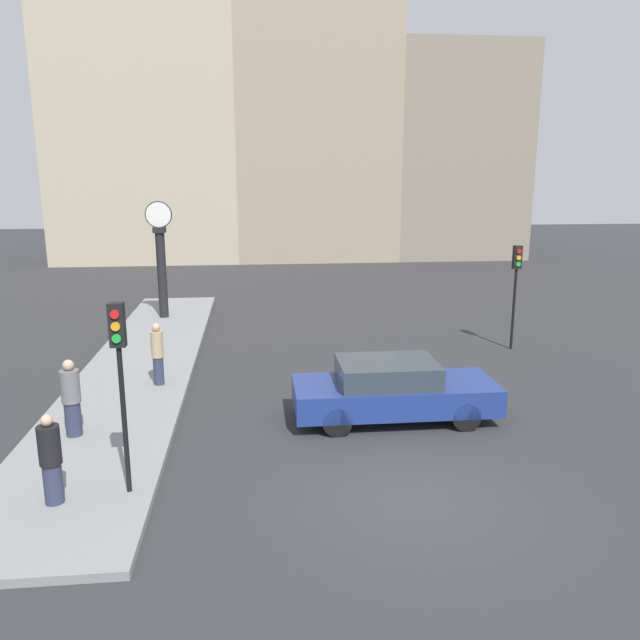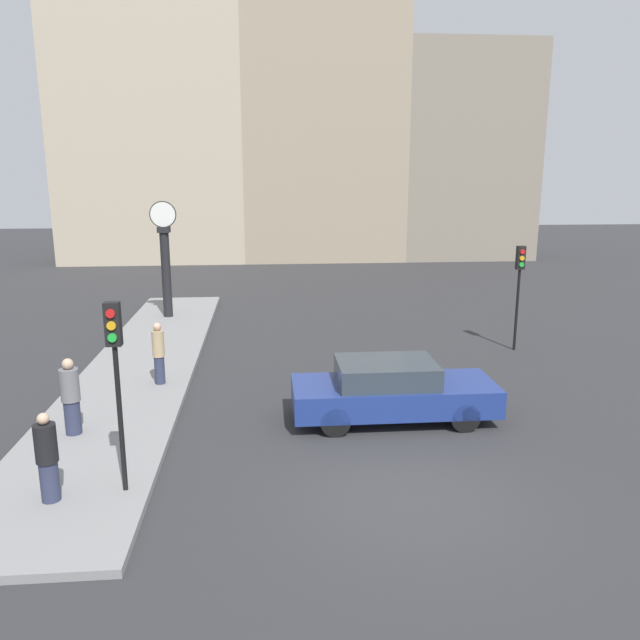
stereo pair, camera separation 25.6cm
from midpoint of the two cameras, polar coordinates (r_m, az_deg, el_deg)
name	(u,v)px [view 2 (the right image)]	position (r m, az deg, el deg)	size (l,w,h in m)	color
ground_plane	(408,496)	(11.94, 8.69, -15.59)	(120.00, 120.00, 0.00)	#2D2D30
sidewalk_corner	(143,365)	(19.63, -15.50, -4.01)	(3.18, 20.62, 0.15)	gray
building_row	(294,139)	(43.03, -2.20, 16.19)	(31.43, 5.00, 16.73)	#B7A88E
sedan_car	(392,390)	(14.93, 7.07, -6.39)	(4.78, 1.86, 1.45)	navy
traffic_light_near	(115,358)	(11.26, -17.58, -3.29)	(0.26, 0.24, 3.46)	black
traffic_light_far	(519,276)	(21.36, 18.09, 3.86)	(0.26, 0.24, 3.47)	black
street_clock	(166,262)	(25.34, -13.66, 5.21)	(1.03, 0.47, 4.56)	black
pedestrian_grey_jacket	(71,397)	(14.62, -21.36, -6.57)	(0.41, 0.41, 1.72)	#2D334C
pedestrian_tan_coat	(159,353)	(17.35, -14.13, -2.96)	(0.32, 0.32, 1.70)	#2D334C
pedestrian_black_jacket	(47,458)	(11.91, -23.10, -11.52)	(0.38, 0.38, 1.62)	#2D334C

